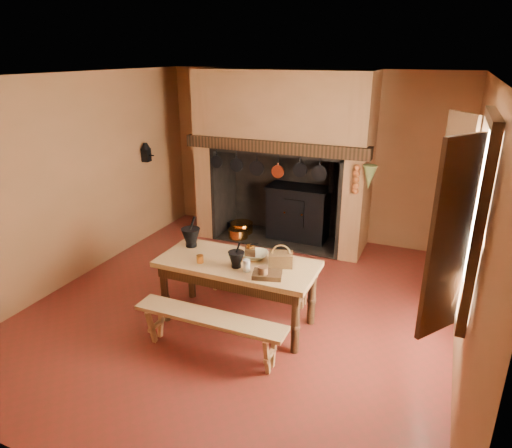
# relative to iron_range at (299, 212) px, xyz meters

# --- Properties ---
(floor) EXTENTS (5.50, 5.50, 0.00)m
(floor) POSITION_rel_iron_range_xyz_m (0.04, -2.45, -0.48)
(floor) COLOR maroon
(floor) RESTS_ON ground
(ceiling) EXTENTS (5.50, 5.50, 0.00)m
(ceiling) POSITION_rel_iron_range_xyz_m (0.04, -2.45, 2.32)
(ceiling) COLOR silver
(ceiling) RESTS_ON back_wall
(back_wall) EXTENTS (5.00, 0.02, 2.80)m
(back_wall) POSITION_rel_iron_range_xyz_m (0.04, 0.30, 0.92)
(back_wall) COLOR #99633D
(back_wall) RESTS_ON floor
(wall_left) EXTENTS (0.02, 5.50, 2.80)m
(wall_left) POSITION_rel_iron_range_xyz_m (-2.46, -2.45, 0.92)
(wall_left) COLOR #99633D
(wall_left) RESTS_ON floor
(wall_right) EXTENTS (0.02, 5.50, 2.80)m
(wall_right) POSITION_rel_iron_range_xyz_m (2.54, -2.45, 0.92)
(wall_right) COLOR #99633D
(wall_right) RESTS_ON floor
(wall_front) EXTENTS (5.00, 0.02, 2.80)m
(wall_front) POSITION_rel_iron_range_xyz_m (0.04, -5.20, 0.92)
(wall_front) COLOR #99633D
(wall_front) RESTS_ON floor
(chimney_breast) EXTENTS (2.95, 0.96, 2.80)m
(chimney_breast) POSITION_rel_iron_range_xyz_m (-0.26, -0.14, 1.33)
(chimney_breast) COLOR #99633D
(chimney_breast) RESTS_ON floor
(iron_range) EXTENTS (1.12, 0.55, 1.60)m
(iron_range) POSITION_rel_iron_range_xyz_m (0.00, 0.00, 0.00)
(iron_range) COLOR black
(iron_range) RESTS_ON floor
(hearth_pans) EXTENTS (0.51, 0.62, 0.20)m
(hearth_pans) POSITION_rel_iron_range_xyz_m (-1.01, -0.23, -0.39)
(hearth_pans) COLOR orange
(hearth_pans) RESTS_ON floor
(hanging_pans) EXTENTS (1.92, 0.29, 0.27)m
(hanging_pans) POSITION_rel_iron_range_xyz_m (-0.30, -0.64, 0.88)
(hanging_pans) COLOR black
(hanging_pans) RESTS_ON chimney_breast
(onion_string) EXTENTS (0.12, 0.10, 0.46)m
(onion_string) POSITION_rel_iron_range_xyz_m (1.04, -0.66, 0.85)
(onion_string) COLOR #9D4D1D
(onion_string) RESTS_ON chimney_breast
(herb_bunch) EXTENTS (0.20, 0.20, 0.35)m
(herb_bunch) POSITION_rel_iron_range_xyz_m (1.22, -0.66, 0.90)
(herb_bunch) COLOR #575F2D
(herb_bunch) RESTS_ON chimney_breast
(window) EXTENTS (0.39, 1.75, 1.76)m
(window) POSITION_rel_iron_range_xyz_m (2.39, -2.85, 1.22)
(window) COLOR white
(window) RESTS_ON wall_right
(wall_coffee_mill) EXTENTS (0.23, 0.16, 0.31)m
(wall_coffee_mill) POSITION_rel_iron_range_xyz_m (-2.38, -0.90, 1.03)
(wall_coffee_mill) COLOR black
(wall_coffee_mill) RESTS_ON wall_left
(work_table) EXTENTS (1.83, 0.81, 0.79)m
(work_table) POSITION_rel_iron_range_xyz_m (0.15, -2.76, 0.18)
(work_table) COLOR tan
(work_table) RESTS_ON floor
(bench_front) EXTENTS (1.68, 0.29, 0.47)m
(bench_front) POSITION_rel_iron_range_xyz_m (0.15, -3.45, -0.13)
(bench_front) COLOR tan
(bench_front) RESTS_ON floor
(bench_back) EXTENTS (1.51, 0.26, 0.43)m
(bench_back) POSITION_rel_iron_range_xyz_m (0.15, -2.13, -0.17)
(bench_back) COLOR tan
(bench_back) RESTS_ON floor
(mortar_large) EXTENTS (0.23, 0.23, 0.39)m
(mortar_large) POSITION_rel_iron_range_xyz_m (-0.56, -2.59, 0.44)
(mortar_large) COLOR black
(mortar_large) RESTS_ON work_table
(mortar_small) EXTENTS (0.18, 0.18, 0.31)m
(mortar_small) POSITION_rel_iron_range_xyz_m (0.20, -2.90, 0.41)
(mortar_small) COLOR black
(mortar_small) RESTS_ON work_table
(coffee_grinder) EXTENTS (0.18, 0.16, 0.19)m
(coffee_grinder) POSITION_rel_iron_range_xyz_m (0.23, -2.60, 0.38)
(coffee_grinder) COLOR #3C2213
(coffee_grinder) RESTS_ON work_table
(brass_mug_a) EXTENTS (0.08, 0.08, 0.09)m
(brass_mug_a) POSITION_rel_iron_range_xyz_m (-0.23, -2.96, 0.35)
(brass_mug_a) COLOR orange
(brass_mug_a) RESTS_ON work_table
(brass_mug_b) EXTENTS (0.11, 0.11, 0.10)m
(brass_mug_b) POSITION_rel_iron_range_xyz_m (0.61, -2.66, 0.36)
(brass_mug_b) COLOR orange
(brass_mug_b) RESTS_ON work_table
(mixing_bowl) EXTENTS (0.35, 0.35, 0.07)m
(mixing_bowl) POSITION_rel_iron_range_xyz_m (0.29, -2.59, 0.34)
(mixing_bowl) COLOR beige
(mixing_bowl) RESTS_ON work_table
(stoneware_crock) EXTENTS (0.14, 0.14, 0.13)m
(stoneware_crock) POSITION_rel_iron_range_xyz_m (0.57, -3.03, 0.37)
(stoneware_crock) COLOR brown
(stoneware_crock) RESTS_ON work_table
(glass_jar) EXTENTS (0.08, 0.08, 0.14)m
(glass_jar) POSITION_rel_iron_range_xyz_m (0.34, -2.95, 0.38)
(glass_jar) COLOR beige
(glass_jar) RESTS_ON work_table
(wicker_basket) EXTENTS (0.31, 0.26, 0.26)m
(wicker_basket) POSITION_rel_iron_range_xyz_m (0.64, -2.66, 0.39)
(wicker_basket) COLOR #4E3517
(wicker_basket) RESTS_ON work_table
(wooden_tray) EXTENTS (0.36, 0.29, 0.05)m
(wooden_tray) POSITION_rel_iron_range_xyz_m (0.60, -2.98, 0.33)
(wooden_tray) COLOR #3C2213
(wooden_tray) RESTS_ON work_table
(brass_cup) EXTENTS (0.13, 0.13, 0.08)m
(brass_cup) POSITION_rel_iron_range_xyz_m (0.19, -2.85, 0.35)
(brass_cup) COLOR orange
(brass_cup) RESTS_ON work_table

